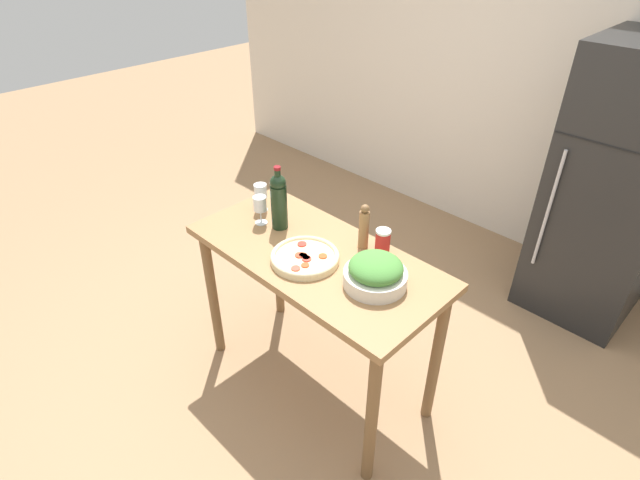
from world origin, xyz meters
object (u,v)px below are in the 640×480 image
Objects in this scene: salad_bowl at (375,273)px; wine_bottle at (279,200)px; wine_glass_far at (261,193)px; wine_glass_near at (260,205)px; salt_canister at (383,242)px; refrigerator at (615,189)px; pepper_mill at (364,227)px; homemade_pizza at (305,257)px.

wine_bottle is at bearing 178.11° from salad_bowl.
wine_bottle is 2.20× the size of wine_glass_far.
wine_glass_near is 0.67m from salt_canister.
refrigerator is 1.71m from pepper_mill.
salt_canister is (0.73, 0.14, -0.04)m from wine_glass_far.
refrigerator is 13.11× the size of salt_canister.
homemade_pizza is (-0.12, -0.28, -0.09)m from pepper_mill.
wine_glass_near is 0.56m from pepper_mill.
wine_glass_near is 0.42m from homemade_pizza.
pepper_mill reaches higher than homemade_pizza.
refrigerator is 2.06m from wine_bottle.
wine_glass_near is 0.66× the size of pepper_mill.
wine_glass_near is (-1.18, -1.79, 0.14)m from refrigerator.
wine_glass_near is 0.13m from wine_glass_far.
wine_glass_near and wine_glass_far have the same top height.
wine_bottle is 0.66m from salad_bowl.
wine_glass_far is 0.66× the size of pepper_mill.
homemade_pizza is at bearing -164.86° from salad_bowl.
refrigerator is 5.02× the size of wine_bottle.
salad_bowl is at bearing -1.89° from wine_bottle.
salt_canister reaches higher than homemade_pizza.
refrigerator is 2.13m from wine_glass_far.
wine_bottle is 2.20× the size of wine_glass_near.
salt_canister is (-0.55, -1.56, 0.10)m from refrigerator.
pepper_mill is 1.80× the size of salt_canister.
wine_glass_near is at bearing -178.22° from salad_bowl.
wine_bottle is 1.45× the size of pepper_mill.
salad_bowl is 0.24m from salt_canister.
salt_canister is (-0.13, 0.21, 0.00)m from salad_bowl.
refrigerator is 6.12× the size of salad_bowl.
wine_bottle is 0.46m from pepper_mill.
wine_glass_near is at bearing -159.78° from salt_canister.
pepper_mill reaches higher than wine_glass_far.
pepper_mill is at bearing -112.53° from refrigerator.
refrigerator is 11.06× the size of wine_glass_near.
salad_bowl is at bearing -58.61° from salt_canister.
pepper_mill is at bearing 21.62° from wine_glass_near.
salt_canister is (0.10, 0.02, -0.05)m from pepper_mill.
wine_glass_near is 0.55× the size of salad_bowl.
salt_canister is at bearing 19.41° from wine_bottle.
wine_glass_far is 1.18× the size of salt_canister.
refrigerator is 5.32× the size of homemade_pizza.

